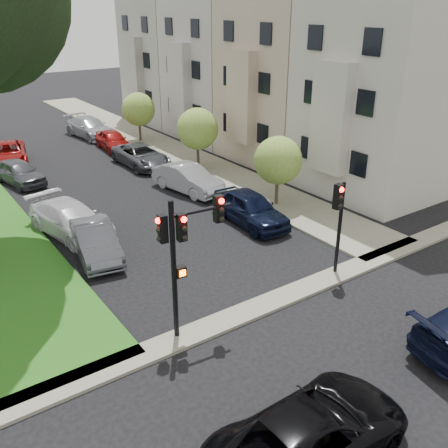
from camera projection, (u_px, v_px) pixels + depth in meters
ground at (311, 331)px, 16.32m from camera, size 140.00×140.00×0.00m
sidewalk_right at (153, 143)px, 37.78m from camera, size 3.50×44.00×0.12m
sidewalk_cross at (272, 302)px, 17.79m from camera, size 60.00×1.00×0.12m
house_a at (386, 63)px, 25.99m from camera, size 7.70×7.55×15.97m
house_b at (290, 52)px, 31.60m from camera, size 7.70×7.55×15.97m
house_c at (222, 44)px, 37.20m from camera, size 7.70×7.55×15.97m
house_d at (172, 39)px, 42.81m from camera, size 7.70×7.55×15.97m
small_tree_a at (278, 160)px, 25.33m from camera, size 2.47×2.47×3.71m
small_tree_b at (197, 129)px, 31.02m from camera, size 2.60×2.60×3.90m
small_tree_c at (138, 109)px, 37.26m from camera, size 2.48×2.48×3.71m
traffic_signal_main at (183, 243)px, 14.86m from camera, size 2.31×0.60×4.73m
traffic_signal_secondary at (339, 212)px, 18.58m from camera, size 0.51×0.41×3.83m
car_cross_near at (312, 432)px, 11.57m from camera, size 5.17×2.42×1.43m
car_parked_0 at (250, 208)px, 23.90m from camera, size 2.08×4.75×1.59m
car_parked_1 at (188, 179)px, 27.97m from camera, size 2.41×4.84×1.53m
car_parked_2 at (141, 156)px, 32.40m from camera, size 2.41×5.03×1.38m
car_parked_3 at (113, 140)px, 35.96m from camera, size 1.95×4.22×1.40m
car_parked_4 at (90, 127)px, 39.31m from camera, size 2.79×5.51×1.53m
car_parked_5 at (95, 240)px, 20.83m from camera, size 2.26×4.59×1.45m
car_parked_6 at (71, 220)px, 22.75m from camera, size 3.07×5.49×1.50m
car_parked_7 at (19, 172)px, 29.21m from camera, size 2.47×4.38×1.41m
car_parked_8 at (7, 154)px, 32.69m from camera, size 3.40×5.55×1.44m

